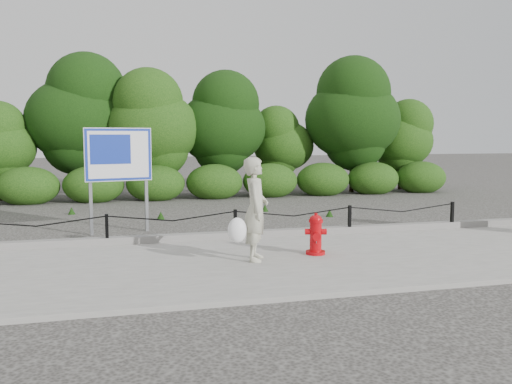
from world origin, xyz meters
name	(u,v)px	position (x,y,z in m)	size (l,w,h in m)	color
ground	(235,243)	(0.00, 0.00, 0.00)	(90.00, 90.00, 0.00)	#2D2B28
sidewalk	(261,263)	(0.00, -2.00, 0.04)	(14.00, 4.00, 0.08)	gray
curb	(235,235)	(0.00, 0.05, 0.15)	(14.00, 0.22, 0.14)	slate
chain_barrier	(235,220)	(0.00, 0.00, 0.46)	(10.06, 0.06, 0.60)	black
treeline	(183,122)	(0.08, 8.91, 2.65)	(20.22, 3.97, 5.00)	black
fire_hydrant	(316,235)	(1.06, -1.74, 0.43)	(0.42, 0.43, 0.73)	#B9060C
pedestrian	(255,210)	(-0.10, -1.92, 0.92)	(0.80, 0.73, 1.73)	#B0AF97
advertising_sign	(118,159)	(-2.24, 1.68, 1.64)	(1.44, 0.38, 2.33)	slate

